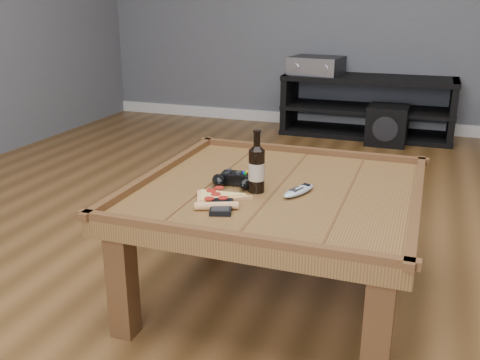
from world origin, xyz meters
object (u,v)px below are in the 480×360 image
(pizza_slice, at_px, (216,198))
(remote_control, at_px, (299,191))
(subwoofer, at_px, (387,125))
(coffee_table, at_px, (278,202))
(media_console, at_px, (367,107))
(beer_bottle, at_px, (257,167))
(smartphone, at_px, (221,207))
(game_controller, at_px, (234,180))
(av_receiver, at_px, (316,65))

(pizza_slice, bearing_deg, remote_control, 9.51)
(remote_control, xyz_separation_m, subwoofer, (0.10, 2.57, -0.31))
(coffee_table, height_order, media_console, media_console)
(beer_bottle, relative_size, smartphone, 1.56)
(game_controller, bearing_deg, media_console, 81.82)
(game_controller, height_order, smartphone, game_controller)
(pizza_slice, relative_size, subwoofer, 0.94)
(beer_bottle, relative_size, subwoofer, 0.71)
(coffee_table, height_order, remote_control, same)
(media_console, distance_m, remote_control, 2.80)
(coffee_table, xyz_separation_m, pizza_slice, (-0.16, -0.21, 0.07))
(subwoofer, bearing_deg, game_controller, -96.48)
(media_console, distance_m, beer_bottle, 2.84)
(game_controller, height_order, pizza_slice, game_controller)
(av_receiver, bearing_deg, media_console, 8.26)
(coffee_table, bearing_deg, game_controller, -164.93)
(av_receiver, xyz_separation_m, subwoofer, (0.64, -0.22, -0.42))
(beer_bottle, bearing_deg, subwoofer, 84.43)
(beer_bottle, distance_m, game_controller, 0.12)
(smartphone, height_order, av_receiver, av_receiver)
(beer_bottle, distance_m, pizza_slice, 0.19)
(beer_bottle, height_order, remote_control, beer_bottle)
(av_receiver, height_order, subwoofer, av_receiver)
(pizza_slice, height_order, av_receiver, av_receiver)
(media_console, relative_size, av_receiver, 3.06)
(pizza_slice, height_order, smartphone, pizza_slice)
(remote_control, distance_m, subwoofer, 2.59)
(av_receiver, distance_m, subwoofer, 0.79)
(av_receiver, bearing_deg, coffee_table, -73.24)
(smartphone, bearing_deg, coffee_table, 49.28)
(media_console, xyz_separation_m, pizza_slice, (-0.16, -2.96, 0.21))
(smartphone, distance_m, remote_control, 0.31)
(subwoofer, bearing_deg, media_console, 132.20)
(beer_bottle, bearing_deg, av_receiver, 97.74)
(smartphone, xyz_separation_m, remote_control, (0.20, 0.23, 0.00))
(coffee_table, relative_size, media_console, 0.74)
(game_controller, xyz_separation_m, pizza_slice, (-0.01, -0.16, -0.02))
(pizza_slice, bearing_deg, game_controller, 64.37)
(media_console, relative_size, pizza_slice, 4.70)
(beer_bottle, distance_m, remote_control, 0.17)
(coffee_table, bearing_deg, subwoofer, 85.65)
(remote_control, height_order, subwoofer, remote_control)
(beer_bottle, xyz_separation_m, smartphone, (-0.06, -0.20, -0.08))
(av_receiver, bearing_deg, game_controller, -76.54)
(coffee_table, bearing_deg, pizza_slice, -128.48)
(beer_bottle, distance_m, subwoofer, 2.64)
(remote_control, relative_size, av_receiver, 0.38)
(av_receiver, bearing_deg, smartphone, -76.25)
(media_console, xyz_separation_m, remote_control, (0.09, -2.79, 0.22))
(remote_control, bearing_deg, subwoofer, 108.95)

